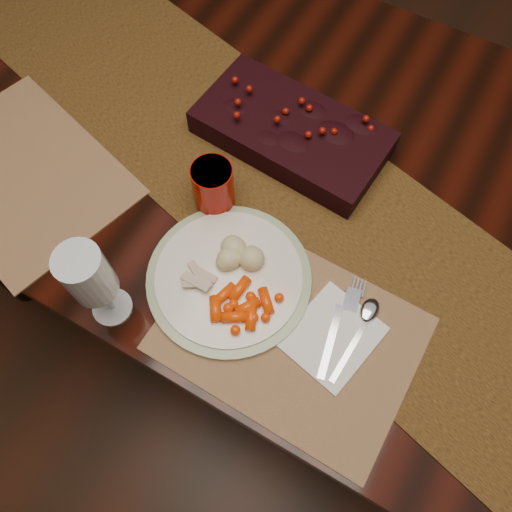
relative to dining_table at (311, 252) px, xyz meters
The scene contains 15 objects.
floor 0.38m from the dining_table, ahead, with size 5.00×5.00×0.00m, color black.
dining_table is the anchor object (origin of this frame).
table_runner 0.39m from the dining_table, 119.82° to the right, with size 1.88×0.39×0.00m, color #402910.
centerpiece 0.43m from the dining_table, 167.70° to the left, with size 0.37×0.19×0.07m, color black, non-canonical shape.
placemat_main 0.51m from the dining_table, 75.37° to the right, with size 0.42×0.31×0.00m, color #8C6345.
placemat_second 0.72m from the dining_table, 149.39° to the right, with size 0.42×0.31×0.00m, color #966A54.
dinner_plate 0.49m from the dining_table, 99.93° to the right, with size 0.29×0.29×0.02m, color white.
baby_carrots 0.53m from the dining_table, 92.32° to the right, with size 0.10×0.09×0.02m, color #FF4203, non-canonical shape.
mashed_potatoes 0.50m from the dining_table, 101.53° to the right, with size 0.08×0.07×0.04m, color #C5B796, non-canonical shape.
turkey_shreds 0.53m from the dining_table, 105.82° to the right, with size 0.07×0.06×0.02m, color beige, non-canonical shape.
napkin 0.51m from the dining_table, 63.51° to the right, with size 0.13×0.15×0.01m, color white.
fork 0.51m from the dining_table, 62.58° to the right, with size 0.03×0.17×0.00m, color silver, non-canonical shape.
spoon 0.52m from the dining_table, 57.15° to the right, with size 0.03×0.15×0.00m, color white, non-canonical shape.
red_cup 0.49m from the dining_table, 131.74° to the right, with size 0.08×0.08×0.10m, color #9C0A00.
wine_glass 0.68m from the dining_table, 114.47° to the right, with size 0.07×0.07×0.20m, color silver, non-canonical shape.
Camera 1 is at (0.16, -0.57, 1.57)m, focal length 35.00 mm.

